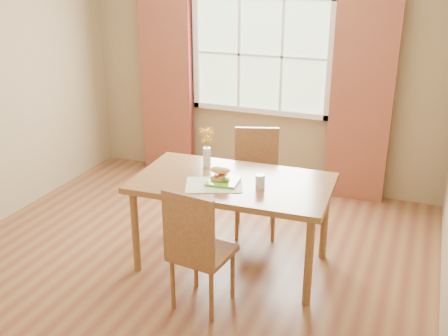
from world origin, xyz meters
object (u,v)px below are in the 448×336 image
Objects in this scene: dining_table at (233,189)px; water_glass at (260,182)px; chair_near at (197,246)px; flower_vase at (207,143)px; croissant_sandwich at (220,174)px; chair_far at (256,176)px.

water_glass is at bearing -17.83° from dining_table.
chair_near is (-0.01, -0.71, -0.16)m from dining_table.
water_glass is 0.32× the size of flower_vase.
water_glass is (0.27, 0.63, 0.30)m from chair_near.
dining_table is 9.17× the size of croissant_sandwich.
croissant_sandwich is at bearing -175.84° from water_glass.
flower_vase is (-0.25, 0.31, 0.13)m from croissant_sandwich.
chair_far is 5.59× the size of croissant_sandwich.
chair_near is 0.98× the size of chair_far.
flower_vase reaches higher than dining_table.
chair_near is 5.48× the size of croissant_sandwich.
flower_vase is at bearing 122.97° from croissant_sandwich.
dining_table is at bearing -33.51° from flower_vase.
flower_vase is at bearing 153.92° from water_glass.
dining_table is 1.67× the size of chair_near.
water_glass is (0.26, -0.07, 0.14)m from dining_table.
chair_near reaches higher than croissant_sandwich.
chair_far reaches higher than dining_table.
water_glass is at bearing 73.50° from chair_near.
chair_far reaches higher than croissant_sandwich.
croissant_sandwich is at bearing -50.82° from flower_vase.
dining_table is at bearing 164.66° from water_glass.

